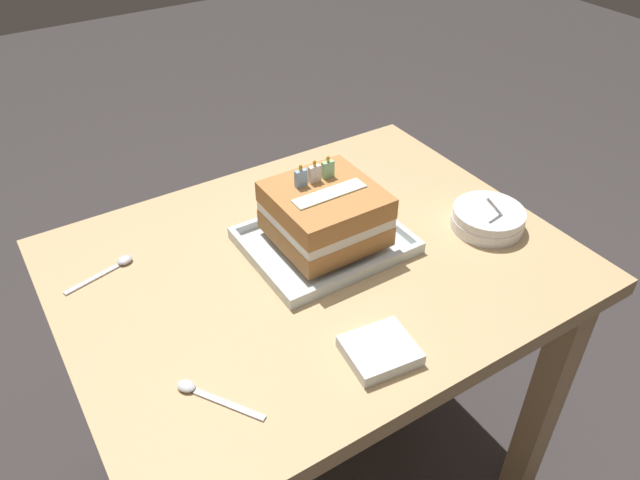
{
  "coord_description": "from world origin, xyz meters",
  "views": [
    {
      "loc": [
        -0.48,
        -0.77,
        1.47
      ],
      "look_at": [
        0.02,
        0.01,
        0.75
      ],
      "focal_mm": 34.23,
      "sensor_mm": 36.0,
      "label": 1
    }
  ],
  "objects_px": {
    "serving_spoon_by_bowls": "(200,392)",
    "napkin_pile": "(380,351)",
    "serving_spoon_near_tray": "(116,265)",
    "bowl_stack": "(488,219)",
    "foil_tray": "(325,242)",
    "birthday_cake": "(325,213)"
  },
  "relations": [
    {
      "from": "serving_spoon_by_bowls",
      "to": "napkin_pile",
      "type": "xyz_separation_m",
      "value": [
        0.27,
        -0.08,
        0.01
      ]
    },
    {
      "from": "serving_spoon_near_tray",
      "to": "bowl_stack",
      "type": "bearing_deg",
      "value": -22.35
    },
    {
      "from": "foil_tray",
      "to": "birthday_cake",
      "type": "relative_size",
      "value": 1.56
    },
    {
      "from": "foil_tray",
      "to": "bowl_stack",
      "type": "relative_size",
      "value": 2.05
    },
    {
      "from": "foil_tray",
      "to": "napkin_pile",
      "type": "distance_m",
      "value": 0.3
    },
    {
      "from": "foil_tray",
      "to": "napkin_pile",
      "type": "bearing_deg",
      "value": -105.7
    },
    {
      "from": "bowl_stack",
      "to": "napkin_pile",
      "type": "xyz_separation_m",
      "value": [
        -0.4,
        -0.16,
        -0.01
      ]
    },
    {
      "from": "foil_tray",
      "to": "serving_spoon_near_tray",
      "type": "height_order",
      "value": "foil_tray"
    },
    {
      "from": "napkin_pile",
      "to": "serving_spoon_near_tray",
      "type": "bearing_deg",
      "value": 123.15
    },
    {
      "from": "bowl_stack",
      "to": "serving_spoon_near_tray",
      "type": "distance_m",
      "value": 0.74
    },
    {
      "from": "birthday_cake",
      "to": "serving_spoon_by_bowls",
      "type": "xyz_separation_m",
      "value": [
        -0.36,
        -0.21,
        -0.07
      ]
    },
    {
      "from": "foil_tray",
      "to": "serving_spoon_near_tray",
      "type": "bearing_deg",
      "value": 157.44
    },
    {
      "from": "foil_tray",
      "to": "birthday_cake",
      "type": "bearing_deg",
      "value": 90.0
    },
    {
      "from": "foil_tray",
      "to": "serving_spoon_near_tray",
      "type": "relative_size",
      "value": 2.16
    },
    {
      "from": "foil_tray",
      "to": "birthday_cake",
      "type": "height_order",
      "value": "birthday_cake"
    },
    {
      "from": "serving_spoon_near_tray",
      "to": "birthday_cake",
      "type": "bearing_deg",
      "value": -22.53
    },
    {
      "from": "foil_tray",
      "to": "serving_spoon_by_bowls",
      "type": "height_order",
      "value": "foil_tray"
    },
    {
      "from": "foil_tray",
      "to": "napkin_pile",
      "type": "relative_size",
      "value": 2.51
    },
    {
      "from": "serving_spoon_near_tray",
      "to": "napkin_pile",
      "type": "distance_m",
      "value": 0.53
    },
    {
      "from": "bowl_stack",
      "to": "foil_tray",
      "type": "bearing_deg",
      "value": 157.89
    },
    {
      "from": "bowl_stack",
      "to": "serving_spoon_near_tray",
      "type": "bearing_deg",
      "value": 157.65
    },
    {
      "from": "foil_tray",
      "to": "bowl_stack",
      "type": "bearing_deg",
      "value": -22.11
    }
  ]
}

